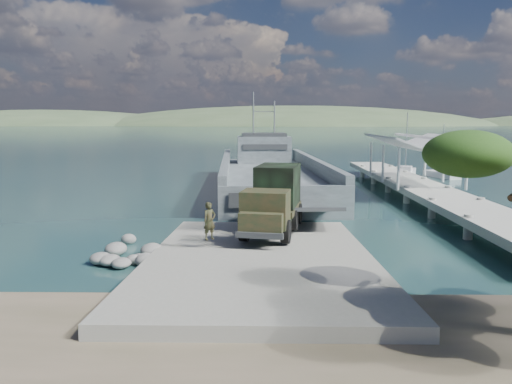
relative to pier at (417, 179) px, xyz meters
name	(u,v)px	position (x,y,z in m)	size (l,w,h in m)	color
ground	(261,258)	(-13.00, -18.77, -1.60)	(1400.00, 1400.00, 0.00)	#1C4344
boat_ramp	(261,259)	(-13.00, -19.77, -1.35)	(10.00, 18.00, 0.50)	gray
shoreline_rocks	(134,255)	(-19.20, -18.27, -1.60)	(3.20, 5.60, 0.90)	#5E5E5C
distant_headlands	(308,125)	(37.00, 541.23, -1.60)	(1000.00, 240.00, 48.00)	#3A5032
pier	(417,179)	(0.00, 0.00, 0.00)	(6.40, 44.00, 6.10)	#A1A198
landing_craft	(270,180)	(-12.30, 4.91, -0.75)	(10.77, 35.53, 10.43)	#434B4F
military_truck	(274,199)	(-12.31, -15.03, 0.64)	(3.64, 7.82, 3.49)	black
soldier	(210,229)	(-15.43, -18.76, -0.20)	(0.66, 0.43, 1.80)	black
sailboat_near	(442,175)	(7.45, 15.04, -1.27)	(2.82, 5.34, 6.25)	silver
sailboat_far	(405,173)	(3.45, 15.89, -1.20)	(4.00, 6.46, 7.59)	silver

